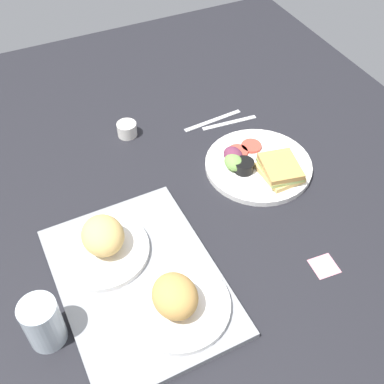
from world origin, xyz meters
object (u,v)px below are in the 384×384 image
at_px(sticky_note, 324,266).
at_px(espresso_cup, 127,129).
at_px(knife, 213,120).
at_px(plate_with_salad, 259,165).
at_px(fork, 229,123).
at_px(bread_plate_near, 177,301).
at_px(drinking_glass, 43,323).
at_px(serving_tray, 139,280).
at_px(bread_plate_far, 102,242).

bearing_deg(sticky_note, espresso_cup, 21.40).
height_order(espresso_cup, knife, espresso_cup).
bearing_deg(knife, plate_with_salad, 89.06).
relative_size(fork, sticky_note, 3.04).
height_order(plate_with_salad, sticky_note, plate_with_salad).
xyz_separation_m(bread_plate_near, drinking_glass, (0.06, 0.25, 0.01)).
height_order(bread_plate_near, knife, bread_plate_near).
height_order(serving_tray, espresso_cup, espresso_cup).
distance_m(serving_tray, sticky_note, 0.41).
xyz_separation_m(bread_plate_near, fork, (0.50, -0.39, -0.04)).
distance_m(bread_plate_near, plate_with_salad, 0.47).
bearing_deg(knife, bread_plate_far, 31.95).
bearing_deg(plate_with_salad, bread_plate_near, 128.85).
relative_size(bread_plate_far, drinking_glass, 1.86).
xyz_separation_m(serving_tray, bread_plate_near, (-0.10, -0.05, 0.04)).
height_order(drinking_glass, espresso_cup, drinking_glass).
xyz_separation_m(serving_tray, drinking_glass, (-0.04, 0.21, 0.05)).
height_order(serving_tray, drinking_glass, drinking_glass).
relative_size(plate_with_salad, espresso_cup, 5.09).
bearing_deg(bread_plate_near, knife, -33.47).
relative_size(bread_plate_near, espresso_cup, 3.78).
bearing_deg(drinking_glass, bread_plate_near, -102.94).
distance_m(espresso_cup, sticky_note, 0.66).
bearing_deg(sticky_note, knife, -0.94).
height_order(serving_tray, knife, serving_tray).
height_order(knife, sticky_note, knife).
xyz_separation_m(bread_plate_near, plate_with_salad, (0.30, -0.37, -0.03)).
bearing_deg(serving_tray, bread_plate_far, 23.64).
distance_m(plate_with_salad, fork, 0.21).
bearing_deg(knife, serving_tray, 42.63).
bearing_deg(bread_plate_far, drinking_glass, 131.49).
relative_size(plate_with_salad, sticky_note, 5.09).
height_order(bread_plate_far, knife, bread_plate_far).
xyz_separation_m(drinking_glass, knife, (0.48, -0.61, -0.05)).
relative_size(bread_plate_near, sticky_note, 3.78).
distance_m(bread_plate_near, knife, 0.64).
bearing_deg(bread_plate_far, sticky_note, -118.80).
bearing_deg(fork, bread_plate_far, 36.56).
bearing_deg(serving_tray, knife, -42.59).
xyz_separation_m(bread_plate_near, sticky_note, (-0.04, -0.34, -0.04)).
distance_m(serving_tray, fork, 0.60).
bearing_deg(plate_with_salad, serving_tray, 115.41).
xyz_separation_m(serving_tray, plate_with_salad, (0.20, -0.41, 0.01)).
height_order(serving_tray, sticky_note, serving_tray).
height_order(plate_with_salad, drinking_glass, drinking_glass).
distance_m(drinking_glass, knife, 0.77).
height_order(drinking_glass, sticky_note, drinking_glass).
xyz_separation_m(drinking_glass, fork, (0.45, -0.65, -0.05)).
xyz_separation_m(bread_plate_near, knife, (0.53, -0.35, -0.04)).
distance_m(bread_plate_near, fork, 0.64).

